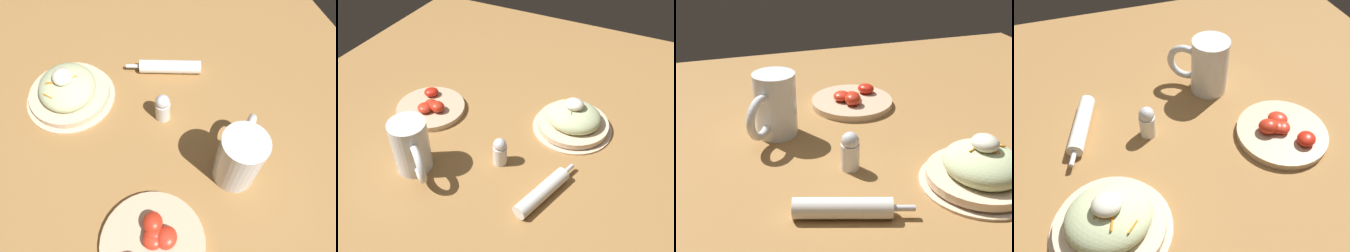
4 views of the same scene
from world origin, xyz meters
The scene contains 6 objects.
ground_plane centered at (0.00, 0.00, 0.00)m, with size 1.43×1.43×0.00m, color #9E703D.
salad_plate centered at (0.15, 0.07, 0.03)m, with size 0.22×0.22×0.10m.
beer_mug centered at (-0.15, -0.24, 0.06)m, with size 0.14×0.12×0.14m.
napkin_roll centered at (0.17, -0.19, 0.02)m, with size 0.08×0.19×0.03m.
tomato_plate centered at (-0.25, -0.04, 0.01)m, with size 0.20×0.20×0.04m.
salt_shaker centered at (0.03, -0.13, 0.04)m, with size 0.04×0.04×0.08m.
Camera 2 is at (0.34, -0.72, 0.68)m, focal length 40.25 mm.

